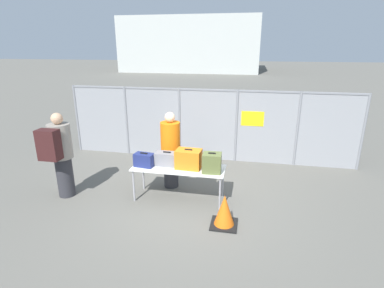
{
  "coord_description": "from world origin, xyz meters",
  "views": [
    {
      "loc": [
        1.16,
        -5.43,
        3.13
      ],
      "look_at": [
        -0.07,
        0.75,
        1.05
      ],
      "focal_mm": 28.0,
      "sensor_mm": 36.0,
      "label": 1
    }
  ],
  "objects_px": {
    "suitcase_navy": "(144,160)",
    "suitcase_orange": "(189,159)",
    "suitcase_grey": "(167,159)",
    "security_worker_near": "(171,149)",
    "traveler_hooded": "(60,153)",
    "utility_trailer": "(249,131)",
    "suitcase_olive": "(212,163)",
    "traffic_cone": "(224,211)",
    "inspection_table": "(179,170)"
  },
  "relations": [
    {
      "from": "suitcase_navy",
      "to": "suitcase_olive",
      "type": "relative_size",
      "value": 1.04
    },
    {
      "from": "suitcase_orange",
      "to": "utility_trailer",
      "type": "distance_m",
      "value": 4.44
    },
    {
      "from": "suitcase_olive",
      "to": "traffic_cone",
      "type": "height_order",
      "value": "suitcase_olive"
    },
    {
      "from": "suitcase_navy",
      "to": "traveler_hooded",
      "type": "xyz_separation_m",
      "value": [
        -1.73,
        -0.31,
        0.15
      ]
    },
    {
      "from": "security_worker_near",
      "to": "traveler_hooded",
      "type": "bearing_deg",
      "value": 41.92
    },
    {
      "from": "utility_trailer",
      "to": "traffic_cone",
      "type": "distance_m",
      "value": 5.09
    },
    {
      "from": "traffic_cone",
      "to": "suitcase_navy",
      "type": "bearing_deg",
      "value": 157.31
    },
    {
      "from": "inspection_table",
      "to": "suitcase_orange",
      "type": "relative_size",
      "value": 3.65
    },
    {
      "from": "inspection_table",
      "to": "security_worker_near",
      "type": "height_order",
      "value": "security_worker_near"
    },
    {
      "from": "traveler_hooded",
      "to": "traffic_cone",
      "type": "distance_m",
      "value": 3.59
    },
    {
      "from": "suitcase_orange",
      "to": "traffic_cone",
      "type": "relative_size",
      "value": 0.87
    },
    {
      "from": "suitcase_navy",
      "to": "suitcase_olive",
      "type": "bearing_deg",
      "value": -0.81
    },
    {
      "from": "suitcase_navy",
      "to": "suitcase_orange",
      "type": "distance_m",
      "value": 0.93
    },
    {
      "from": "inspection_table",
      "to": "suitcase_olive",
      "type": "bearing_deg",
      "value": -7.92
    },
    {
      "from": "suitcase_navy",
      "to": "traveler_hooded",
      "type": "height_order",
      "value": "traveler_hooded"
    },
    {
      "from": "suitcase_olive",
      "to": "security_worker_near",
      "type": "relative_size",
      "value": 0.23
    },
    {
      "from": "suitcase_orange",
      "to": "traveler_hooded",
      "type": "distance_m",
      "value": 2.69
    },
    {
      "from": "security_worker_near",
      "to": "utility_trailer",
      "type": "bearing_deg",
      "value": -96.67
    },
    {
      "from": "suitcase_orange",
      "to": "utility_trailer",
      "type": "relative_size",
      "value": 0.12
    },
    {
      "from": "security_worker_near",
      "to": "suitcase_navy",
      "type": "bearing_deg",
      "value": 75.68
    },
    {
      "from": "traveler_hooded",
      "to": "utility_trailer",
      "type": "relative_size",
      "value": 0.43
    },
    {
      "from": "inspection_table",
      "to": "traffic_cone",
      "type": "height_order",
      "value": "inspection_table"
    },
    {
      "from": "suitcase_olive",
      "to": "traveler_hooded",
      "type": "bearing_deg",
      "value": -174.73
    },
    {
      "from": "suitcase_navy",
      "to": "suitcase_grey",
      "type": "xyz_separation_m",
      "value": [
        0.46,
        0.15,
        0.0
      ]
    },
    {
      "from": "suitcase_grey",
      "to": "suitcase_olive",
      "type": "bearing_deg",
      "value": -9.81
    },
    {
      "from": "inspection_table",
      "to": "suitcase_grey",
      "type": "relative_size",
      "value": 3.8
    },
    {
      "from": "suitcase_orange",
      "to": "suitcase_olive",
      "type": "distance_m",
      "value": 0.51
    },
    {
      "from": "inspection_table",
      "to": "suitcase_navy",
      "type": "distance_m",
      "value": 0.75
    },
    {
      "from": "suitcase_olive",
      "to": "security_worker_near",
      "type": "xyz_separation_m",
      "value": [
        -1.02,
        0.65,
        -0.01
      ]
    },
    {
      "from": "security_worker_near",
      "to": "traffic_cone",
      "type": "height_order",
      "value": "security_worker_near"
    },
    {
      "from": "suitcase_grey",
      "to": "traveler_hooded",
      "type": "height_order",
      "value": "traveler_hooded"
    },
    {
      "from": "suitcase_navy",
      "to": "security_worker_near",
      "type": "height_order",
      "value": "security_worker_near"
    },
    {
      "from": "inspection_table",
      "to": "traffic_cone",
      "type": "relative_size",
      "value": 3.17
    },
    {
      "from": "inspection_table",
      "to": "utility_trailer",
      "type": "relative_size",
      "value": 0.44
    },
    {
      "from": "traffic_cone",
      "to": "security_worker_near",
      "type": "bearing_deg",
      "value": 134.85
    },
    {
      "from": "suitcase_navy",
      "to": "suitcase_grey",
      "type": "distance_m",
      "value": 0.48
    },
    {
      "from": "suitcase_olive",
      "to": "inspection_table",
      "type": "bearing_deg",
      "value": 172.08
    },
    {
      "from": "inspection_table",
      "to": "security_worker_near",
      "type": "distance_m",
      "value": 0.68
    },
    {
      "from": "suitcase_grey",
      "to": "security_worker_near",
      "type": "height_order",
      "value": "security_worker_near"
    },
    {
      "from": "suitcase_navy",
      "to": "suitcase_grey",
      "type": "height_order",
      "value": "suitcase_grey"
    },
    {
      "from": "suitcase_navy",
      "to": "utility_trailer",
      "type": "bearing_deg",
      "value": 64.1
    },
    {
      "from": "traveler_hooded",
      "to": "security_worker_near",
      "type": "xyz_separation_m",
      "value": [
        2.13,
        0.94,
        -0.1
      ]
    },
    {
      "from": "inspection_table",
      "to": "suitcase_grey",
      "type": "bearing_deg",
      "value": 165.28
    },
    {
      "from": "suitcase_grey",
      "to": "suitcase_olive",
      "type": "relative_size",
      "value": 1.24
    },
    {
      "from": "suitcase_olive",
      "to": "suitcase_orange",
      "type": "bearing_deg",
      "value": 166.99
    },
    {
      "from": "traveler_hooded",
      "to": "traffic_cone",
      "type": "height_order",
      "value": "traveler_hooded"
    },
    {
      "from": "suitcase_orange",
      "to": "suitcase_grey",
      "type": "bearing_deg",
      "value": 173.64
    },
    {
      "from": "suitcase_grey",
      "to": "traveler_hooded",
      "type": "xyz_separation_m",
      "value": [
        -2.18,
        -0.46,
        0.15
      ]
    },
    {
      "from": "inspection_table",
      "to": "traffic_cone",
      "type": "xyz_separation_m",
      "value": [
        1.04,
        -0.81,
        -0.39
      ]
    },
    {
      "from": "suitcase_orange",
      "to": "traffic_cone",
      "type": "height_order",
      "value": "suitcase_orange"
    }
  ]
}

